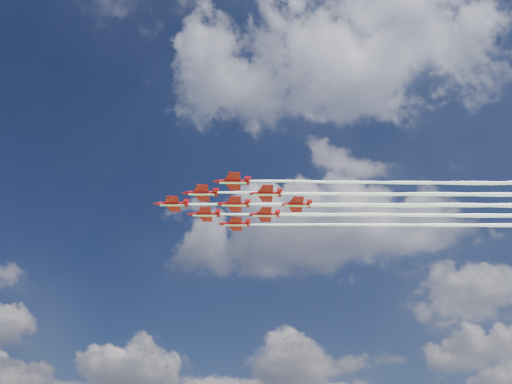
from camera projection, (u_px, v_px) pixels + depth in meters
The scene contains 7 objects.
jet_lead at pixel (421, 205), 151.38m from camera, with size 151.53×50.57×2.69m.
jet_row2_port at pixel (459, 194), 146.20m from camera, with size 151.53×50.57×2.69m.
jet_row2_starb at pixel (445, 215), 156.70m from camera, with size 151.53×50.57×2.69m.
jet_row3_port at pixel (500, 183), 141.03m from camera, with size 151.53×50.57×2.69m.
jet_row3_centre at pixel (482, 205), 151.53m from camera, with size 151.53×50.57×2.69m.
jet_row3_starb at pixel (467, 225), 162.03m from camera, with size 151.53×50.57×2.69m.
jet_row4_starb at pixel (504, 216), 156.86m from camera, with size 151.53×50.57×2.69m.
Camera 1 is at (44.36, -118.79, 6.69)m, focal length 35.00 mm.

